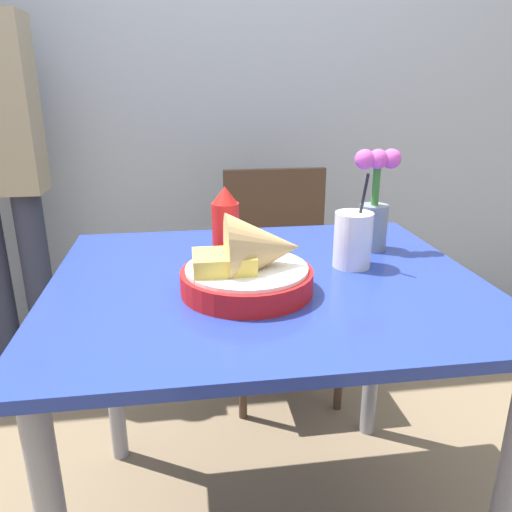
{
  "coord_description": "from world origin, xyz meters",
  "views": [
    {
      "loc": [
        -0.18,
        -1.04,
        1.15
      ],
      "look_at": [
        -0.03,
        -0.02,
        0.8
      ],
      "focal_mm": 35.0,
      "sensor_mm": 36.0,
      "label": 1
    }
  ],
  "objects_px": {
    "food_basket": "(252,265)",
    "chair_far_window": "(278,259)",
    "flower_vase": "(375,203)",
    "drink_cup": "(353,241)",
    "ketchup_bottle": "(225,225)"
  },
  "relations": [
    {
      "from": "chair_far_window",
      "to": "drink_cup",
      "type": "height_order",
      "value": "drink_cup"
    },
    {
      "from": "flower_vase",
      "to": "food_basket",
      "type": "bearing_deg",
      "value": -145.98
    },
    {
      "from": "chair_far_window",
      "to": "flower_vase",
      "type": "distance_m",
      "value": 0.71
    },
    {
      "from": "food_basket",
      "to": "ketchup_bottle",
      "type": "relative_size",
      "value": 1.51
    },
    {
      "from": "chair_far_window",
      "to": "ketchup_bottle",
      "type": "distance_m",
      "value": 0.74
    },
    {
      "from": "chair_far_window",
      "to": "flower_vase",
      "type": "xyz_separation_m",
      "value": [
        0.13,
        -0.6,
        0.35
      ]
    },
    {
      "from": "ketchup_bottle",
      "to": "flower_vase",
      "type": "distance_m",
      "value": 0.39
    },
    {
      "from": "chair_far_window",
      "to": "ketchup_bottle",
      "type": "xyz_separation_m",
      "value": [
        -0.25,
        -0.62,
        0.32
      ]
    },
    {
      "from": "drink_cup",
      "to": "flower_vase",
      "type": "xyz_separation_m",
      "value": [
        0.09,
        0.12,
        0.06
      ]
    },
    {
      "from": "chair_far_window",
      "to": "food_basket",
      "type": "relative_size",
      "value": 3.04
    },
    {
      "from": "drink_cup",
      "to": "flower_vase",
      "type": "relative_size",
      "value": 0.88
    },
    {
      "from": "food_basket",
      "to": "ketchup_bottle",
      "type": "xyz_separation_m",
      "value": [
        -0.04,
        0.21,
        0.03
      ]
    },
    {
      "from": "drink_cup",
      "to": "flower_vase",
      "type": "bearing_deg",
      "value": 51.39
    },
    {
      "from": "food_basket",
      "to": "chair_far_window",
      "type": "bearing_deg",
      "value": 75.36
    },
    {
      "from": "food_basket",
      "to": "drink_cup",
      "type": "xyz_separation_m",
      "value": [
        0.26,
        0.12,
        0.0
      ]
    }
  ]
}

